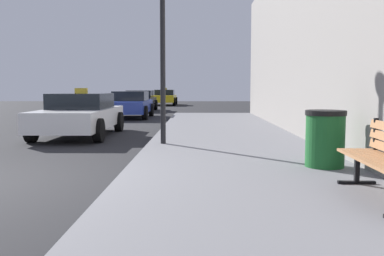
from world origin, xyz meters
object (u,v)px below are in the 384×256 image
Objects in this scene: trash_bin at (325,138)px; car_blue at (130,104)px; street_lamp at (162,16)px; car_white at (80,114)px; car_black at (140,100)px; car_yellow at (165,97)px.

car_blue is at bearing 111.38° from trash_bin.
car_white is at bearing 133.54° from street_lamp.
car_black is at bearing 106.04° from trash_bin.
trash_bin is 8.04m from car_white.
trash_bin is 0.22× the size of street_lamp.
trash_bin is 14.64m from car_blue.
car_white is at bearing 88.25° from car_yellow.
car_blue is 0.93× the size of car_yellow.
car_black is at bearing -89.48° from car_white.
car_white is at bearing 90.52° from car_black.
car_yellow is at bearing -91.68° from car_blue.
car_black is (-0.39, 6.28, -0.00)m from car_blue.
street_lamp is 26.19m from car_yellow.
street_lamp is 1.04× the size of car_blue.
car_white is 14.14m from car_black.
street_lamp is 17.39m from car_black.
car_blue is (-2.45, 10.71, -2.40)m from street_lamp.
street_lamp is (-2.89, 2.92, 2.43)m from trash_bin.
street_lamp reaches higher than car_blue.
car_blue is at bearing 93.54° from car_black.
trash_bin is at bearing 111.38° from car_blue.
trash_bin is at bearing 99.59° from car_yellow.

